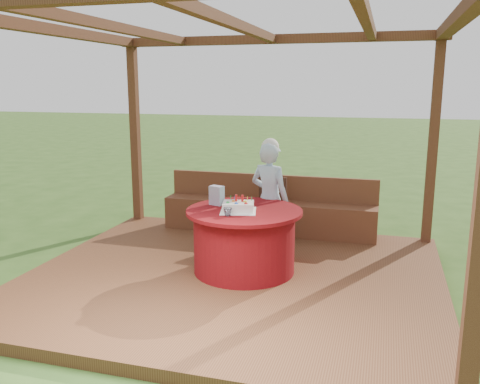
{
  "coord_description": "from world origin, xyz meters",
  "views": [
    {
      "loc": [
        1.54,
        -5.1,
        2.18
      ],
      "look_at": [
        0.0,
        0.25,
        1.0
      ],
      "focal_mm": 38.0,
      "sensor_mm": 36.0,
      "label": 1
    }
  ],
  "objects_px": {
    "bench": "(269,214)",
    "table": "(244,240)",
    "birthday_cake": "(238,207)",
    "elderly_woman": "(270,197)",
    "chair": "(269,206)",
    "drinking_glass": "(228,212)",
    "gift_bag": "(217,195)"
  },
  "relations": [
    {
      "from": "elderly_woman",
      "to": "drinking_glass",
      "type": "xyz_separation_m",
      "value": [
        -0.23,
        -0.97,
        0.04
      ]
    },
    {
      "from": "gift_bag",
      "to": "drinking_glass",
      "type": "relative_size",
      "value": 2.37
    },
    {
      "from": "bench",
      "to": "elderly_woman",
      "type": "distance_m",
      "value": 1.07
    },
    {
      "from": "table",
      "to": "elderly_woman",
      "type": "relative_size",
      "value": 0.89
    },
    {
      "from": "bench",
      "to": "table",
      "type": "bearing_deg",
      "value": -86.92
    },
    {
      "from": "chair",
      "to": "elderly_woman",
      "type": "height_order",
      "value": "elderly_woman"
    },
    {
      "from": "gift_bag",
      "to": "elderly_woman",
      "type": "bearing_deg",
      "value": 63.59
    },
    {
      "from": "elderly_woman",
      "to": "birthday_cake",
      "type": "distance_m",
      "value": 0.77
    },
    {
      "from": "chair",
      "to": "birthday_cake",
      "type": "relative_size",
      "value": 1.86
    },
    {
      "from": "elderly_woman",
      "to": "drinking_glass",
      "type": "height_order",
      "value": "elderly_woman"
    },
    {
      "from": "chair",
      "to": "drinking_glass",
      "type": "height_order",
      "value": "chair"
    },
    {
      "from": "bench",
      "to": "table",
      "type": "xyz_separation_m",
      "value": [
        0.09,
        -1.6,
        0.1
      ]
    },
    {
      "from": "chair",
      "to": "drinking_glass",
      "type": "xyz_separation_m",
      "value": [
        -0.1,
        -1.56,
        0.3
      ]
    },
    {
      "from": "elderly_woman",
      "to": "chair",
      "type": "bearing_deg",
      "value": 102.67
    },
    {
      "from": "bench",
      "to": "chair",
      "type": "distance_m",
      "value": 0.41
    },
    {
      "from": "elderly_woman",
      "to": "gift_bag",
      "type": "height_order",
      "value": "elderly_woman"
    },
    {
      "from": "drinking_glass",
      "to": "gift_bag",
      "type": "bearing_deg",
      "value": 121.31
    },
    {
      "from": "birthday_cake",
      "to": "elderly_woman",
      "type": "bearing_deg",
      "value": 76.59
    },
    {
      "from": "elderly_woman",
      "to": "gift_bag",
      "type": "xyz_separation_m",
      "value": [
        -0.5,
        -0.52,
        0.1
      ]
    },
    {
      "from": "gift_bag",
      "to": "drinking_glass",
      "type": "height_order",
      "value": "gift_bag"
    },
    {
      "from": "chair",
      "to": "drinking_glass",
      "type": "distance_m",
      "value": 1.59
    },
    {
      "from": "table",
      "to": "gift_bag",
      "type": "relative_size",
      "value": 5.85
    },
    {
      "from": "table",
      "to": "chair",
      "type": "bearing_deg",
      "value": 89.88
    },
    {
      "from": "table",
      "to": "birthday_cake",
      "type": "distance_m",
      "value": 0.42
    },
    {
      "from": "elderly_woman",
      "to": "gift_bag",
      "type": "bearing_deg",
      "value": -133.72
    },
    {
      "from": "elderly_woman",
      "to": "birthday_cake",
      "type": "relative_size",
      "value": 3.16
    },
    {
      "from": "chair",
      "to": "gift_bag",
      "type": "bearing_deg",
      "value": -108.16
    },
    {
      "from": "chair",
      "to": "gift_bag",
      "type": "height_order",
      "value": "gift_bag"
    },
    {
      "from": "bench",
      "to": "chair",
      "type": "xyz_separation_m",
      "value": [
        0.09,
        -0.35,
        0.19
      ]
    },
    {
      "from": "elderly_woman",
      "to": "gift_bag",
      "type": "relative_size",
      "value": 6.56
    },
    {
      "from": "bench",
      "to": "chair",
      "type": "height_order",
      "value": "chair"
    },
    {
      "from": "gift_bag",
      "to": "birthday_cake",
      "type": "bearing_deg",
      "value": -17.64
    }
  ]
}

